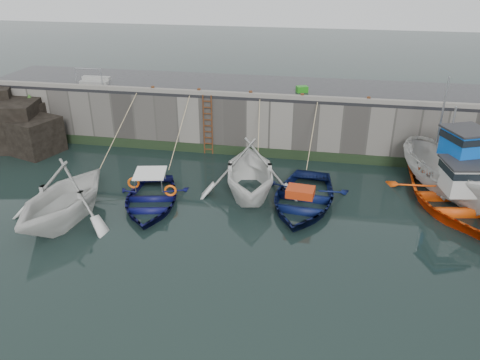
% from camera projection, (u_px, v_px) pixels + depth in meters
% --- Properties ---
extents(ground, '(120.00, 120.00, 0.00)m').
position_uv_depth(ground, '(195.00, 266.00, 16.01)').
color(ground, black).
rests_on(ground, ground).
extents(quay_back, '(30.00, 5.00, 3.00)m').
position_uv_depth(quay_back, '(253.00, 114.00, 26.44)').
color(quay_back, slate).
rests_on(quay_back, ground).
extents(road_back, '(30.00, 5.00, 0.16)m').
position_uv_depth(road_back, '(254.00, 87.00, 25.76)').
color(road_back, black).
rests_on(road_back, quay_back).
extents(kerb_back, '(30.00, 0.30, 0.20)m').
position_uv_depth(kerb_back, '(246.00, 95.00, 23.60)').
color(kerb_back, slate).
rests_on(kerb_back, road_back).
extents(algae_back, '(30.00, 0.08, 0.50)m').
position_uv_depth(algae_back, '(245.00, 151.00, 24.73)').
color(algae_back, black).
rests_on(algae_back, ground).
extents(rock_outcrop, '(5.85, 4.24, 3.41)m').
position_uv_depth(rock_outcrop, '(12.00, 124.00, 25.69)').
color(rock_outcrop, black).
rests_on(rock_outcrop, ground).
extents(ladder, '(0.51, 0.08, 3.20)m').
position_uv_depth(ladder, '(208.00, 125.00, 24.44)').
color(ladder, '#3F1E0F').
rests_on(ladder, ground).
extents(boat_near_white, '(5.14, 5.78, 2.79)m').
position_uv_depth(boat_near_white, '(66.00, 220.00, 18.81)').
color(boat_near_white, silver).
rests_on(boat_near_white, ground).
extents(boat_near_white_rope, '(0.04, 6.04, 3.10)m').
position_uv_depth(boat_near_white_rope, '(120.00, 168.00, 23.44)').
color(boat_near_white_rope, tan).
rests_on(boat_near_white_rope, ground).
extents(boat_near_blue, '(4.23, 5.25, 0.96)m').
position_uv_depth(boat_near_blue, '(151.00, 204.00, 19.96)').
color(boat_near_blue, '#0A0C3F').
rests_on(boat_near_blue, ground).
extents(boat_near_blue_rope, '(0.04, 4.45, 3.10)m').
position_uv_depth(boat_near_blue_rope, '(181.00, 165.00, 23.78)').
color(boat_near_blue_rope, tan).
rests_on(boat_near_blue_rope, ground).
extents(boat_near_blacktrim, '(5.52, 6.10, 2.80)m').
position_uv_depth(boat_near_blacktrim, '(249.00, 193.00, 20.94)').
color(boat_near_blacktrim, silver).
rests_on(boat_near_blacktrim, ground).
extents(boat_near_blacktrim_rope, '(0.04, 3.15, 3.10)m').
position_uv_depth(boat_near_blacktrim_rope, '(260.00, 163.00, 23.94)').
color(boat_near_blacktrim_rope, tan).
rests_on(boat_near_blacktrim_rope, ground).
extents(boat_near_navy, '(4.34, 5.71, 1.11)m').
position_uv_depth(boat_near_navy, '(302.00, 204.00, 19.98)').
color(boat_near_navy, '#09123C').
rests_on(boat_near_navy, ground).
extents(boat_near_navy_rope, '(0.04, 3.54, 3.10)m').
position_uv_depth(boat_near_navy_rope, '(307.00, 169.00, 23.26)').
color(boat_near_navy_rope, tan).
rests_on(boat_near_navy_rope, ground).
extents(boat_far_white, '(4.45, 6.43, 5.33)m').
position_uv_depth(boat_far_white, '(449.00, 174.00, 20.37)').
color(boat_far_white, silver).
rests_on(boat_far_white, ground).
extents(boat_far_orange, '(5.54, 7.02, 4.31)m').
position_uv_depth(boat_far_orange, '(451.00, 196.00, 19.73)').
color(boat_far_orange, '#FC510D').
rests_on(boat_far_orange, ground).
extents(fish_crate, '(0.68, 0.58, 0.31)m').
position_uv_depth(fish_crate, '(302.00, 89.00, 24.38)').
color(fish_crate, '#1F7916').
rests_on(fish_crate, road_back).
extents(railing, '(1.60, 1.05, 1.00)m').
position_uv_depth(railing, '(95.00, 80.00, 25.98)').
color(railing, '#A5A8AD').
rests_on(railing, road_back).
extents(bollard_a, '(0.18, 0.18, 0.28)m').
position_uv_depth(bollard_a, '(153.00, 89.00, 24.50)').
color(bollard_a, '#3F1E0F').
rests_on(bollard_a, road_back).
extents(bollard_b, '(0.18, 0.18, 0.28)m').
position_uv_depth(bollard_b, '(199.00, 91.00, 24.08)').
color(bollard_b, '#3F1E0F').
rests_on(bollard_b, road_back).
extents(bollard_c, '(0.18, 0.18, 0.28)m').
position_uv_depth(bollard_c, '(251.00, 94.00, 23.64)').
color(bollard_c, '#3F1E0F').
rests_on(bollard_c, road_back).
extents(bollard_d, '(0.18, 0.18, 0.28)m').
position_uv_depth(bollard_d, '(302.00, 96.00, 23.21)').
color(bollard_d, '#3F1E0F').
rests_on(bollard_d, road_back).
extents(bollard_e, '(0.18, 0.18, 0.28)m').
position_uv_depth(bollard_e, '(368.00, 99.00, 22.67)').
color(bollard_e, '#3F1E0F').
rests_on(bollard_e, road_back).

